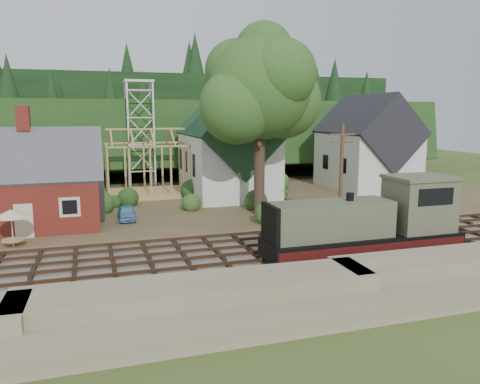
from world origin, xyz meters
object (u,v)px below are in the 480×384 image
object	(u,v)px
car_blue	(126,213)
car_red	(432,179)
patio_set	(11,215)
locomotive	(371,225)

from	to	relation	value
car_blue	car_red	size ratio (longest dim) A/B	0.74
car_red	patio_set	bearing A→B (deg)	104.71
car_red	patio_set	world-z (taller)	patio_set
locomotive	car_blue	bearing A→B (deg)	133.29
car_blue	patio_set	world-z (taller)	patio_set
locomotive	patio_set	world-z (taller)	locomotive
locomotive	car_red	distance (m)	32.97
patio_set	locomotive	bearing A→B (deg)	-22.16
car_blue	patio_set	distance (m)	9.54
patio_set	car_red	bearing A→B (deg)	18.09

